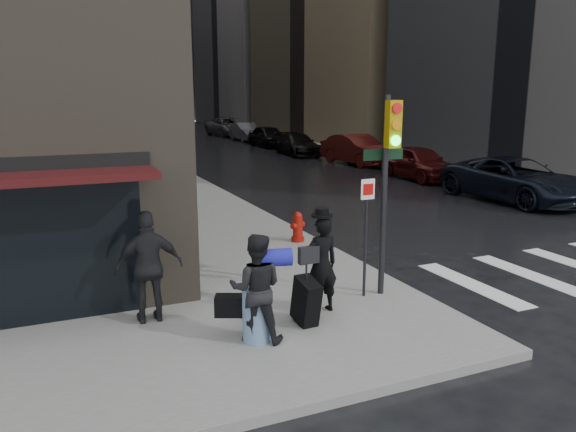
% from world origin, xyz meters
% --- Properties ---
extents(ground, '(140.00, 140.00, 0.00)m').
position_xyz_m(ground, '(0.00, 0.00, 0.00)').
color(ground, black).
rests_on(ground, ground).
extents(sidewalk_left, '(4.00, 50.00, 0.15)m').
position_xyz_m(sidewalk_left, '(0.00, 27.00, 0.07)').
color(sidewalk_left, slate).
rests_on(sidewalk_left, ground).
extents(sidewalk_right, '(3.00, 50.00, 0.15)m').
position_xyz_m(sidewalk_right, '(13.50, 27.00, 0.07)').
color(sidewalk_right, slate).
rests_on(sidewalk_right, ground).
extents(bldg_right_far, '(22.00, 20.00, 25.00)m').
position_xyz_m(bldg_right_far, '(26.00, 58.00, 12.50)').
color(bldg_right_far, slate).
rests_on(bldg_right_far, ground).
extents(bldg_distant, '(40.00, 12.00, 32.00)m').
position_xyz_m(bldg_distant, '(6.00, 78.00, 16.00)').
color(bldg_distant, slate).
rests_on(bldg_distant, ground).
extents(man_overcoat, '(0.97, 0.98, 1.88)m').
position_xyz_m(man_overcoat, '(-0.31, 0.56, 0.93)').
color(man_overcoat, black).
rests_on(man_overcoat, ground).
extents(man_jeans, '(1.17, 1.01, 1.70)m').
position_xyz_m(man_jeans, '(-1.66, -0.03, 1.00)').
color(man_jeans, black).
rests_on(man_jeans, ground).
extents(man_greycoat, '(1.12, 0.49, 1.89)m').
position_xyz_m(man_greycoat, '(-3.00, 1.40, 1.09)').
color(man_greycoat, black).
rests_on(man_greycoat, ground).
extents(traffic_light, '(0.93, 0.42, 3.72)m').
position_xyz_m(traffic_light, '(1.22, 0.91, 2.55)').
color(traffic_light, black).
rests_on(traffic_light, ground).
extents(fire_hydrant, '(0.45, 0.34, 0.77)m').
position_xyz_m(fire_hydrant, '(1.41, 5.13, 0.49)').
color(fire_hydrant, '#941109').
rests_on(fire_hydrant, ground).
extents(parked_car_0, '(2.85, 5.80, 1.58)m').
position_xyz_m(parked_car_0, '(11.33, 7.65, 0.79)').
color(parked_car_0, black).
rests_on(parked_car_0, ground).
extents(parked_car_1, '(1.98, 4.61, 1.55)m').
position_xyz_m(parked_car_1, '(11.32, 13.46, 0.77)').
color(parked_car_1, '#3C0D0C').
rests_on(parked_car_1, ground).
extents(parked_car_2, '(2.22, 5.15, 1.65)m').
position_xyz_m(parked_car_2, '(11.49, 19.26, 0.82)').
color(parked_car_2, '#400F0C').
rests_on(parked_car_2, ground).
extents(parked_car_3, '(2.24, 4.83, 1.37)m').
position_xyz_m(parked_car_3, '(10.52, 25.06, 0.68)').
color(parked_car_3, black).
rests_on(parked_car_3, ground).
extents(parked_car_4, '(1.90, 4.61, 1.56)m').
position_xyz_m(parked_car_4, '(10.83, 30.86, 0.78)').
color(parked_car_4, black).
rests_on(parked_car_4, ground).
extents(parked_car_5, '(1.59, 4.51, 1.49)m').
position_xyz_m(parked_car_5, '(11.11, 36.67, 0.74)').
color(parked_car_5, '#414146').
rests_on(parked_car_5, ground).
extents(parked_car_6, '(3.22, 6.22, 1.68)m').
position_xyz_m(parked_car_6, '(11.51, 42.47, 0.84)').
color(parked_car_6, '#4E4D53').
rests_on(parked_car_6, ground).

